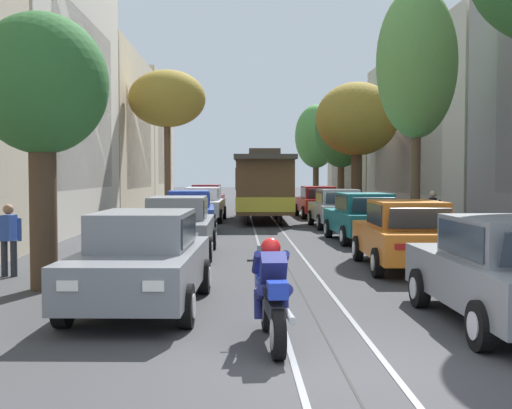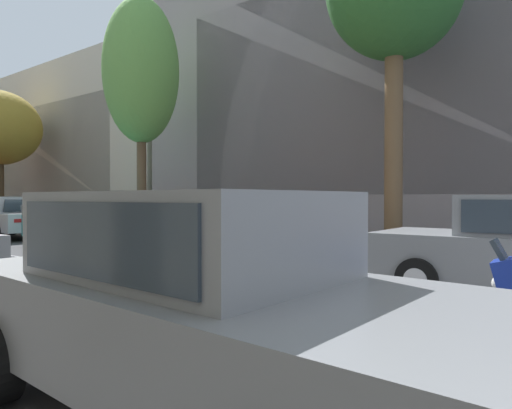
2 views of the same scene
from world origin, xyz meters
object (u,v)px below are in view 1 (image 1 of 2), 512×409
street_tree_kerb_right_mid (357,120)px  street_tree_kerb_right_far (316,137)px  street_tree_kerb_right_fourth (341,130)px  cable_car_trolley (263,185)px  street_tree_kerb_left_second (167,99)px  street_tree_kerb_left_near (41,90)px  pedestrian_on_left_pavement (9,236)px  parked_car_white_fourth_left (203,204)px  pedestrian_on_right_pavement (433,212)px  parked_car_grey_near_right (508,271)px  parked_car_orange_second_right (405,234)px  parked_car_grey_second_left (178,226)px  parked_car_maroon_fifth_left (207,198)px  parked_car_grey_near_left (143,260)px  parked_car_teal_mid_right (363,217)px  street_tree_kerb_right_second (417,64)px  parked_car_silver_fourth_right (337,208)px  parked_car_blue_mid_left (189,212)px  motorcycle_with_rider (272,294)px  parked_car_red_fifth_right (318,202)px

street_tree_kerb_right_mid → street_tree_kerb_right_far: street_tree_kerb_right_far is taller
street_tree_kerb_right_fourth → cable_car_trolley: 9.77m
street_tree_kerb_left_second → cable_car_trolley: street_tree_kerb_left_second is taller
street_tree_kerb_left_near → pedestrian_on_left_pavement: size_ratio=3.37×
parked_car_white_fourth_left → pedestrian_on_right_pavement: bearing=-47.2°
parked_car_grey_near_right → parked_car_orange_second_right: (-0.01, 5.70, 0.00)m
parked_car_grey_second_left → parked_car_grey_near_right: (5.51, -8.36, 0.00)m
street_tree_kerb_left_second → parked_car_maroon_fifth_left: bearing=62.2°
cable_car_trolley → pedestrian_on_right_pavement: cable_car_trolley is taller
parked_car_white_fourth_left → street_tree_kerb_left_near: size_ratio=0.85×
parked_car_orange_second_right → pedestrian_on_right_pavement: pedestrian_on_right_pavement is taller
parked_car_grey_near_left → cable_car_trolley: size_ratio=0.48×
parked_car_teal_mid_right → pedestrian_on_right_pavement: (2.43, 0.51, 0.13)m
street_tree_kerb_left_near → street_tree_kerb_right_far: size_ratio=0.73×
street_tree_kerb_right_second → street_tree_kerb_right_fourth: 17.79m
parked_car_orange_second_right → cable_car_trolley: cable_car_trolley is taller
parked_car_silver_fourth_right → pedestrian_on_right_pavement: pedestrian_on_right_pavement is taller
street_tree_kerb_left_second → street_tree_kerb_left_near: bearing=-90.2°
street_tree_kerb_left_second → cable_car_trolley: bearing=-36.1°
parked_car_blue_mid_left → street_tree_kerb_right_second: 9.59m
parked_car_maroon_fifth_left → parked_car_silver_fourth_right: bearing=-61.3°
street_tree_kerb_left_second → street_tree_kerb_right_fourth: (9.68, 4.38, -1.24)m
parked_car_grey_near_left → motorcycle_with_rider: size_ratio=2.22×
street_tree_kerb_left_second → pedestrian_on_right_pavement: bearing=-50.4°
motorcycle_with_rider → pedestrian_on_left_pavement: size_ratio=1.28×
parked_car_grey_near_left → street_tree_kerb_right_mid: bearing=70.4°
parked_car_grey_near_right → street_tree_kerb_right_far: size_ratio=0.61×
parked_car_white_fourth_left → street_tree_kerb_right_mid: size_ratio=0.67×
street_tree_kerb_right_far → cable_car_trolley: 17.64m
street_tree_kerb_right_mid → pedestrian_on_right_pavement: bearing=-85.0°
parked_car_red_fifth_right → street_tree_kerb_right_second: street_tree_kerb_right_second is taller
street_tree_kerb_right_second → motorcycle_with_rider: (-5.13, -11.96, -4.97)m
parked_car_maroon_fifth_left → street_tree_kerb_right_mid: street_tree_kerb_right_mid is taller
parked_car_white_fourth_left → parked_car_silver_fourth_right: size_ratio=1.01×
parked_car_grey_near_left → parked_car_white_fourth_left: bearing=90.2°
parked_car_grey_second_left → pedestrian_on_left_pavement: (-3.28, -3.56, 0.07)m
pedestrian_on_right_pavement → parked_car_white_fourth_left: bearing=132.8°
parked_car_red_fifth_right → pedestrian_on_right_pavement: bearing=-77.6°
parked_car_grey_second_left → street_tree_kerb_left_near: bearing=-111.9°
parked_car_grey_second_left → motorcycle_with_rider: 9.49m
parked_car_silver_fourth_right → parked_car_red_fifth_right: size_ratio=1.00×
street_tree_kerb_left_second → motorcycle_with_rider: (4.06, -25.35, -5.37)m
pedestrian_on_left_pavement → pedestrian_on_right_pavement: pedestrian_on_right_pavement is taller
motorcycle_with_rider → street_tree_kerb_left_second: bearing=99.1°
parked_car_white_fourth_left → street_tree_kerb_left_near: bearing=-96.7°
parked_car_maroon_fifth_left → street_tree_kerb_right_fourth: bearing=6.6°
parked_car_grey_second_left → street_tree_kerb_right_far: 30.51m
parked_car_orange_second_right → street_tree_kerb_left_second: (-7.50, 18.76, 5.21)m
street_tree_kerb_right_second → street_tree_kerb_right_mid: size_ratio=1.22×
street_tree_kerb_right_second → pedestrian_on_left_pavement: bearing=-149.1°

